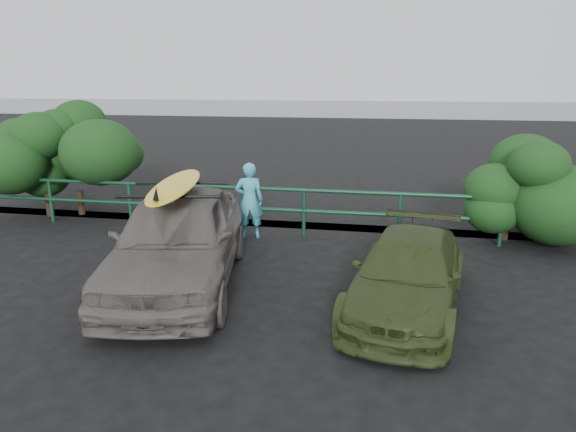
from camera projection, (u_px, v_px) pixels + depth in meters
name	position (u px, v px, depth m)	size (l,w,h in m)	color
ground	(165.00, 345.00, 6.51)	(80.00, 80.00, 0.00)	black
ocean	(364.00, 107.00, 63.49)	(200.00, 200.00, 0.00)	#545E67
guardrail	(258.00, 210.00, 11.12)	(14.00, 0.08, 1.04)	#124228
shrub_left	(65.00, 166.00, 12.16)	(3.20, 2.40, 2.56)	#194218
shrub_right	(499.00, 191.00, 10.57)	(3.20, 2.40, 2.09)	#194218
sedan	(178.00, 239.00, 8.26)	(1.85, 4.60, 1.57)	#605A55
olive_vehicle	(408.00, 274.00, 7.45)	(1.49, 3.66, 1.06)	#323E1B
man	(249.00, 201.00, 10.76)	(0.59, 0.39, 1.61)	#43ABCB
roof_rack	(176.00, 190.00, 8.05)	(1.55, 1.09, 0.05)	black
surfboard	(175.00, 185.00, 8.04)	(0.60, 2.89, 0.09)	yellow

